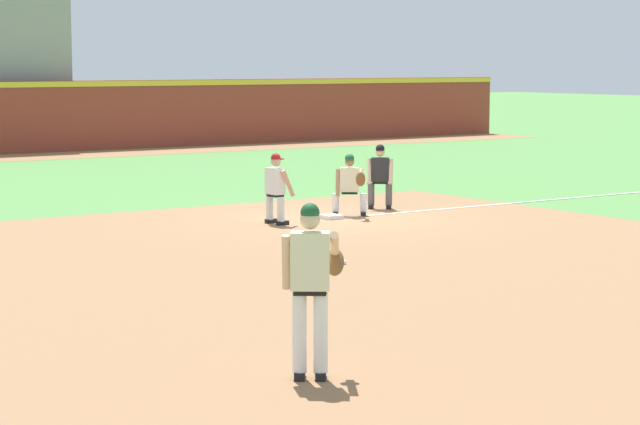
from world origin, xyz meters
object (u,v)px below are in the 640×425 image
(first_base_bag, at_px, (331,217))
(baseball, at_px, (344,262))
(umpire, at_px, (380,174))
(first_baseman, at_px, (350,182))
(baserunner, at_px, (276,186))
(pitcher, at_px, (312,280))

(first_base_bag, height_order, baseball, first_base_bag)
(umpire, bearing_deg, first_baseman, -152.39)
(baserunner, height_order, umpire, same)
(baseball, height_order, first_baseman, first_baseman)
(first_base_bag, bearing_deg, baserunner, -176.88)
(umpire, bearing_deg, pitcher, -129.68)
(first_baseman, distance_m, umpire, 1.49)
(first_base_bag, height_order, pitcher, pitcher)
(baseball, xyz_separation_m, umpire, (5.16, 5.89, 0.76))
(umpire, bearing_deg, baserunner, -164.17)
(baseball, bearing_deg, first_baseman, 53.49)
(baseball, distance_m, first_baseman, 6.50)
(baseball, xyz_separation_m, first_baseman, (3.85, 5.20, 0.69))
(first_baseman, xyz_separation_m, baserunner, (-2.06, -0.27, 0.06))
(baserunner, bearing_deg, first_base_bag, 3.12)
(first_base_bag, bearing_deg, baseball, -122.75)
(first_base_bag, relative_size, pitcher, 0.20)
(first_baseman, height_order, baserunner, baserunner)
(first_base_bag, bearing_deg, pitcher, -125.67)
(umpire, bearing_deg, first_base_bag, -155.65)
(baseball, bearing_deg, first_base_bag, 57.25)
(pitcher, distance_m, first_baseman, 13.90)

